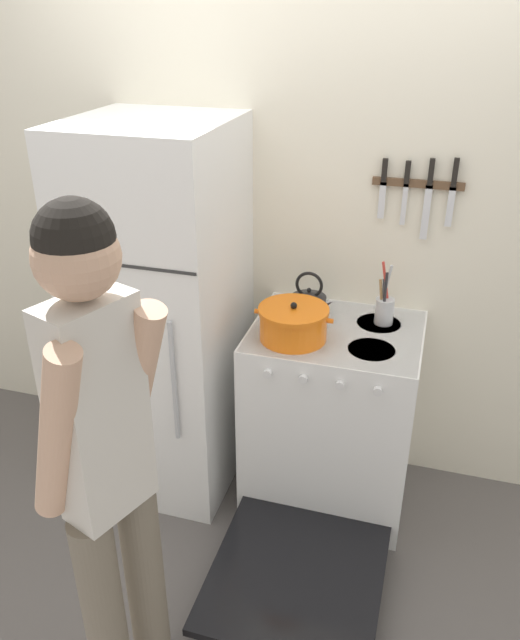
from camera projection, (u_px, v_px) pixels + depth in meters
ground_plane at (284, 441)px, 3.44m from camera, size 14.00×14.00×0.00m
wall_back at (290, 217)px, 2.88m from camera, size 10.00×0.06×2.55m
refrigerator at (164, 315)px, 2.87m from camera, size 0.65×0.72×1.75m
stove_range at (330, 420)px, 2.87m from camera, size 0.74×1.33×0.90m
dutch_oven_pot at (293, 323)px, 2.60m from camera, size 0.34×0.30×0.17m
tea_kettle at (309, 302)px, 2.81m from camera, size 0.20×0.16×0.21m
utensil_jar at (384, 308)px, 2.73m from camera, size 0.08×0.08×0.28m
person at (106, 465)px, 1.74m from camera, size 0.37×0.42×1.78m
wall_knife_strip at (419, 184)px, 2.61m from camera, size 0.38×0.03×0.36m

